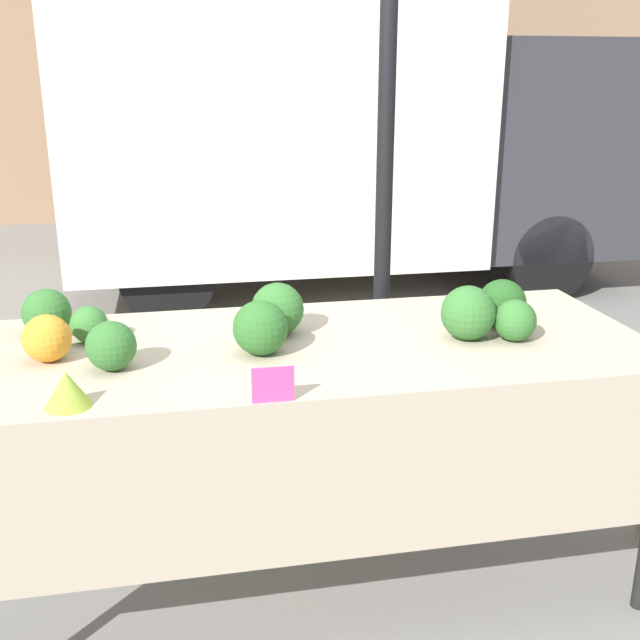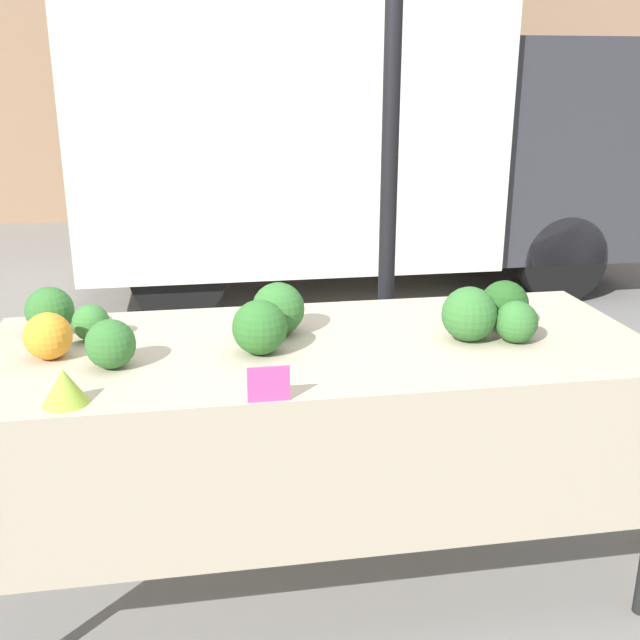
% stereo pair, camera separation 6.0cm
% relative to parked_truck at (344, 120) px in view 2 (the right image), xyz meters
% --- Properties ---
extents(ground_plane, '(40.00, 40.00, 0.00)m').
position_rel_parked_truck_xyz_m(ground_plane, '(-0.89, -4.04, -1.42)').
color(ground_plane, gray).
extents(tent_pole, '(0.07, 0.07, 2.23)m').
position_rel_parked_truck_xyz_m(tent_pole, '(-0.49, -3.39, -0.31)').
color(tent_pole, black).
rests_on(tent_pole, ground_plane).
extents(parked_truck, '(4.69, 2.03, 2.73)m').
position_rel_parked_truck_xyz_m(parked_truck, '(0.00, 0.00, 0.00)').
color(parked_truck, silver).
rests_on(parked_truck, ground_plane).
extents(market_table, '(2.23, 0.93, 0.91)m').
position_rel_parked_truck_xyz_m(market_table, '(-0.89, -4.12, -0.62)').
color(market_table, tan).
rests_on(market_table, ground_plane).
extents(orange_cauliflower, '(0.15, 0.15, 0.15)m').
position_rel_parked_truck_xyz_m(orange_cauliflower, '(-1.76, -4.05, -0.44)').
color(orange_cauliflower, orange).
rests_on(orange_cauliflower, market_table).
extents(romanesco_head, '(0.13, 0.13, 0.10)m').
position_rel_parked_truck_xyz_m(romanesco_head, '(-1.66, -4.42, -0.46)').
color(romanesco_head, '#93B238').
rests_on(romanesco_head, market_table).
extents(broccoli_head_0, '(0.17, 0.17, 0.17)m').
position_rel_parked_truck_xyz_m(broccoli_head_0, '(-0.22, -3.99, -0.43)').
color(broccoli_head_0, '#23511E').
rests_on(broccoli_head_0, market_table).
extents(broccoli_head_1, '(0.17, 0.17, 0.17)m').
position_rel_parked_truck_xyz_m(broccoli_head_1, '(-1.80, -3.79, -0.43)').
color(broccoli_head_1, '#336B2D').
rests_on(broccoli_head_1, market_table).
extents(broccoli_head_2, '(0.13, 0.13, 0.13)m').
position_rel_parked_truck_xyz_m(broccoli_head_2, '(-1.65, -3.89, -0.45)').
color(broccoli_head_2, '#387533').
rests_on(broccoli_head_2, market_table).
extents(broccoli_head_3, '(0.19, 0.19, 0.19)m').
position_rel_parked_truck_xyz_m(broccoli_head_3, '(-0.39, -4.10, -0.42)').
color(broccoli_head_3, '#336B2D').
rests_on(broccoli_head_3, market_table).
extents(broccoli_head_4, '(0.18, 0.18, 0.18)m').
position_rel_parked_truck_xyz_m(broccoli_head_4, '(-1.02, -3.93, -0.42)').
color(broccoli_head_4, '#336B2D').
rests_on(broccoli_head_4, market_table).
extents(broccoli_head_5, '(0.18, 0.18, 0.18)m').
position_rel_parked_truck_xyz_m(broccoli_head_5, '(-1.10, -4.12, -0.42)').
color(broccoli_head_5, '#2D6628').
rests_on(broccoli_head_5, market_table).
extents(broccoli_head_6, '(0.15, 0.15, 0.15)m').
position_rel_parked_truck_xyz_m(broccoli_head_6, '(-1.56, -4.16, -0.44)').
color(broccoli_head_6, '#336B2D').
rests_on(broccoli_head_6, market_table).
extents(broccoli_head_7, '(0.14, 0.14, 0.14)m').
position_rel_parked_truck_xyz_m(broccoli_head_7, '(-0.24, -4.15, -0.44)').
color(broccoli_head_7, '#336B2D').
rests_on(broccoli_head_7, market_table).
extents(price_sign, '(0.12, 0.01, 0.10)m').
position_rel_parked_truck_xyz_m(price_sign, '(-1.11, -4.50, -0.46)').
color(price_sign, '#EF4793').
rests_on(price_sign, market_table).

